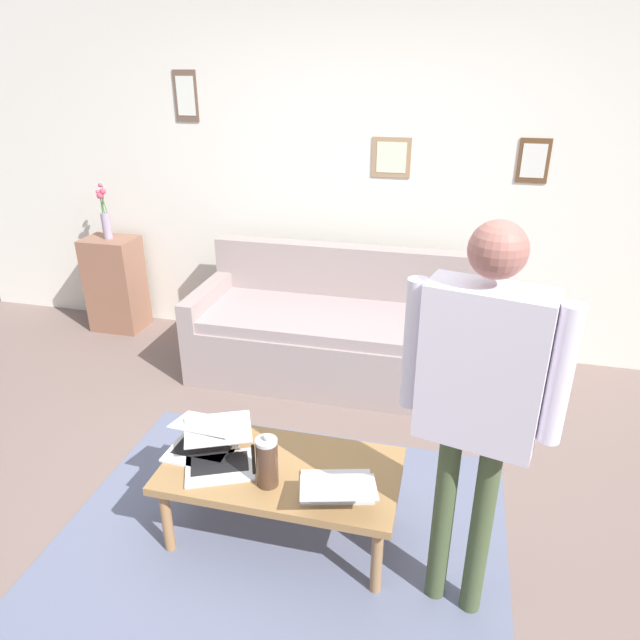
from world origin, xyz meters
TOP-DOWN VIEW (x-y plane):
  - ground_plane at (0.00, 0.00)m, footprint 7.68×7.68m
  - area_rug at (-0.01, 0.15)m, footprint 2.14×1.86m
  - back_wall at (0.00, -2.20)m, footprint 7.04×0.11m
  - couch at (0.07, -1.59)m, footprint 2.04×0.86m
  - coffee_table at (-0.01, 0.05)m, footprint 1.10×0.57m
  - laptop_left at (0.28, 0.08)m, footprint 0.43×0.46m
  - laptop_center at (-0.31, 0.17)m, footprint 0.39×0.41m
  - laptop_right at (0.39, 0.02)m, footprint 0.33×0.32m
  - french_press at (0.01, 0.17)m, footprint 0.12×0.10m
  - side_shelf at (2.06, -1.91)m, footprint 0.42×0.32m
  - flower_vase at (2.06, -1.91)m, footprint 0.09×0.10m
  - person_standing at (-0.83, 0.24)m, footprint 0.59×0.28m

SIDE VIEW (x-z plane):
  - ground_plane at x=0.00m, z-range 0.00..0.00m
  - area_rug at x=-0.01m, z-range 0.00..0.01m
  - couch at x=0.07m, z-range -0.13..0.75m
  - coffee_table at x=-0.01m, z-range 0.16..0.56m
  - side_shelf at x=2.06m, z-range 0.00..0.80m
  - laptop_right at x=0.39m, z-range 0.38..0.51m
  - laptop_center at x=-0.31m, z-range 0.38..0.51m
  - laptop_left at x=0.28m, z-range 0.38..0.52m
  - french_press at x=0.01m, z-range 0.39..0.65m
  - flower_vase at x=2.06m, z-range 0.75..1.20m
  - person_standing at x=-0.83m, z-range 0.23..1.91m
  - back_wall at x=0.00m, z-range 0.00..2.70m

